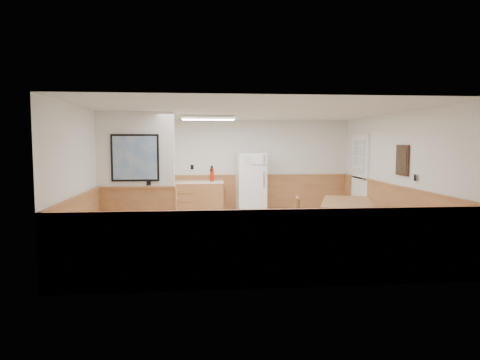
{
  "coord_description": "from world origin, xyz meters",
  "views": [
    {
      "loc": [
        -1.0,
        -8.36,
        1.89
      ],
      "look_at": [
        -0.17,
        0.4,
        1.12
      ],
      "focal_mm": 32.0,
      "sensor_mm": 36.0,
      "label": 1
    }
  ],
  "objects": [
    {
      "name": "exterior_door",
      "position": [
        2.96,
        1.9,
        1.05
      ],
      "size": [
        0.07,
        1.02,
        2.15
      ],
      "color": "white",
      "rests_on": "ground"
    },
    {
      "name": "partition_wall",
      "position": [
        -2.25,
        0.19,
        1.23
      ],
      "size": [
        1.5,
        0.2,
        2.5
      ],
      "color": "white",
      "rests_on": "ground"
    },
    {
      "name": "fire_extinguisher",
      "position": [
        -0.69,
        2.64,
        1.08
      ],
      "size": [
        0.13,
        0.13,
        0.4
      ],
      "rotation": [
        0.0,
        0.0,
        0.4
      ],
      "color": "red",
      "rests_on": "kitchen_counter"
    },
    {
      "name": "refrigerator",
      "position": [
        0.32,
        2.63,
        0.82
      ],
      "size": [
        0.76,
        0.74,
        1.63
      ],
      "rotation": [
        0.0,
        0.0,
        0.05
      ],
      "color": "white",
      "rests_on": "ground"
    },
    {
      "name": "back_wall",
      "position": [
        0.0,
        3.0,
        1.25
      ],
      "size": [
        6.0,
        0.02,
        2.5
      ],
      "primitive_type": "cube",
      "color": "white",
      "rests_on": "ground"
    },
    {
      "name": "left_wall",
      "position": [
        -3.0,
        0.0,
        1.25
      ],
      "size": [
        0.02,
        6.0,
        2.5
      ],
      "primitive_type": "cube",
      "color": "white",
      "rests_on": "ground"
    },
    {
      "name": "fluorescent_fixture",
      "position": [
        -0.8,
        1.3,
        2.45
      ],
      "size": [
        1.2,
        0.3,
        0.09
      ],
      "color": "white",
      "rests_on": "ceiling"
    },
    {
      "name": "ceiling",
      "position": [
        0.0,
        0.0,
        2.5
      ],
      "size": [
        6.0,
        6.0,
        0.02
      ],
      "primitive_type": "cube",
      "color": "silver",
      "rests_on": "back_wall"
    },
    {
      "name": "wainscot_back",
      "position": [
        0.0,
        2.98,
        0.5
      ],
      "size": [
        6.0,
        0.04,
        1.0
      ],
      "primitive_type": "cube",
      "color": "#BE834C",
      "rests_on": "ground"
    },
    {
      "name": "kitchen_window",
      "position": [
        -2.1,
        2.98,
        1.55
      ],
      "size": [
        0.8,
        0.04,
        1.0
      ],
      "color": "white",
      "rests_on": "back_wall"
    },
    {
      "name": "dining_bench",
      "position": [
        2.69,
        -0.27,
        0.34
      ],
      "size": [
        0.43,
        1.63,
        0.45
      ],
      "rotation": [
        0.0,
        0.0,
        -0.05
      ],
      "color": "#9C6A39",
      "rests_on": "ground"
    },
    {
      "name": "wall_painting",
      "position": [
        2.97,
        -0.3,
        1.55
      ],
      "size": [
        0.04,
        0.5,
        0.6
      ],
      "color": "#382216",
      "rests_on": "right_wall"
    },
    {
      "name": "ground",
      "position": [
        0.0,
        0.0,
        0.0
      ],
      "size": [
        6.0,
        6.0,
        0.0
      ],
      "primitive_type": "plane",
      "color": "beige",
      "rests_on": "ground"
    },
    {
      "name": "dining_chair",
      "position": [
        0.98,
        -0.33,
        0.49
      ],
      "size": [
        0.69,
        0.53,
        0.85
      ],
      "rotation": [
        0.0,
        0.0,
        -0.2
      ],
      "color": "#9C6A39",
      "rests_on": "ground"
    },
    {
      "name": "soap_bottle",
      "position": [
        -2.27,
        2.65,
        1.0
      ],
      "size": [
        0.06,
        0.06,
        0.2
      ],
      "primitive_type": "cylinder",
      "rotation": [
        0.0,
        0.0,
        -0.01
      ],
      "color": "green",
      "rests_on": "kitchen_counter"
    },
    {
      "name": "wainscot_left",
      "position": [
        -2.98,
        0.0,
        0.5
      ],
      "size": [
        0.04,
        6.0,
        1.0
      ],
      "primitive_type": "cube",
      "color": "#BE834C",
      "rests_on": "ground"
    },
    {
      "name": "dining_table",
      "position": [
        1.86,
        -0.31,
        0.66
      ],
      "size": [
        1.48,
        2.03,
        0.75
      ],
      "rotation": [
        0.0,
        0.0,
        -0.34
      ],
      "color": "#9C6A39",
      "rests_on": "ground"
    },
    {
      "name": "right_wall",
      "position": [
        3.0,
        0.0,
        1.25
      ],
      "size": [
        0.02,
        6.0,
        2.5
      ],
      "primitive_type": "cube",
      "color": "white",
      "rests_on": "ground"
    },
    {
      "name": "kitchen_counter",
      "position": [
        -1.21,
        2.68,
        0.46
      ],
      "size": [
        2.2,
        0.61,
        1.0
      ],
      "color": "#A9653C",
      "rests_on": "ground"
    },
    {
      "name": "wainscot_right",
      "position": [
        2.98,
        0.0,
        0.5
      ],
      "size": [
        0.04,
        6.0,
        1.0
      ],
      "primitive_type": "cube",
      "color": "#BE834C",
      "rests_on": "ground"
    }
  ]
}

